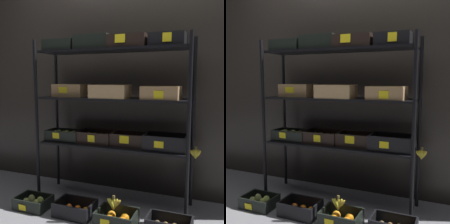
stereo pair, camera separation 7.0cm
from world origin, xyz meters
TOP-DOWN VIEW (x-y plane):
  - ground_plane at (0.00, 0.00)m, footprint 10.00×10.00m
  - storefront_wall at (0.00, 0.38)m, footprint 3.87×0.12m
  - display_rack at (0.01, -0.00)m, footprint 1.58×0.40m
  - crate_ground_pear at (-0.63, -0.42)m, footprint 0.31×0.24m
  - crate_ground_tangerine at (-0.20, -0.40)m, footprint 0.34×0.24m
  - crate_ground_orange at (0.20, -0.41)m, footprint 0.33×0.25m
  - banana_bunch_loose at (0.18, -0.41)m, footprint 0.14×0.04m

SIDE VIEW (x-z plane):
  - ground_plane at x=0.00m, z-range 0.00..0.00m
  - crate_ground_orange at x=0.20m, z-range -0.01..0.11m
  - crate_ground_tangerine at x=-0.20m, z-range -0.02..0.11m
  - crate_ground_pear at x=-0.63m, z-range -0.01..0.10m
  - banana_bunch_loose at x=0.18m, z-range 0.11..0.24m
  - display_rack at x=0.01m, z-range 0.21..1.82m
  - storefront_wall at x=0.00m, z-range 0.00..2.59m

